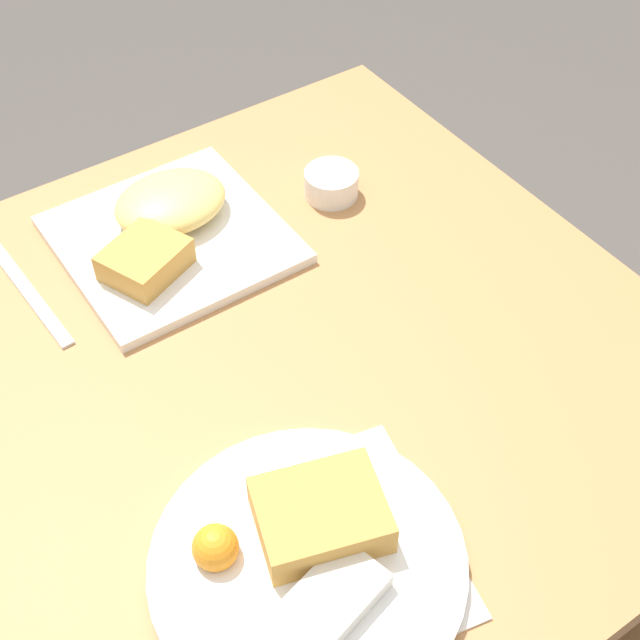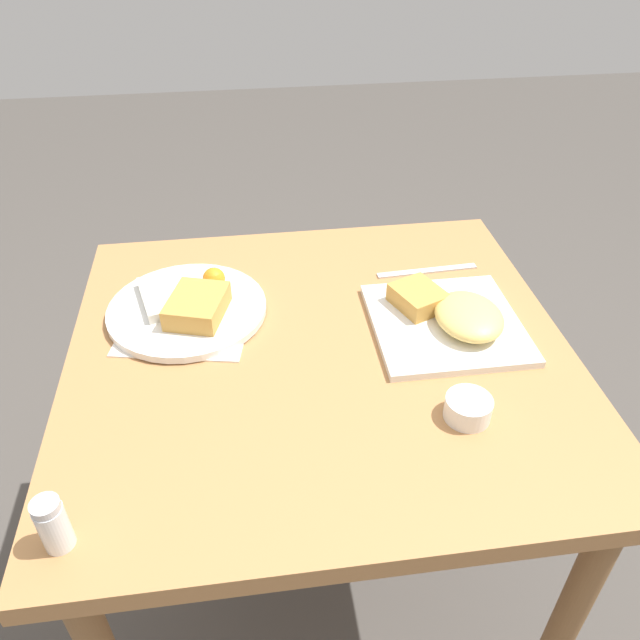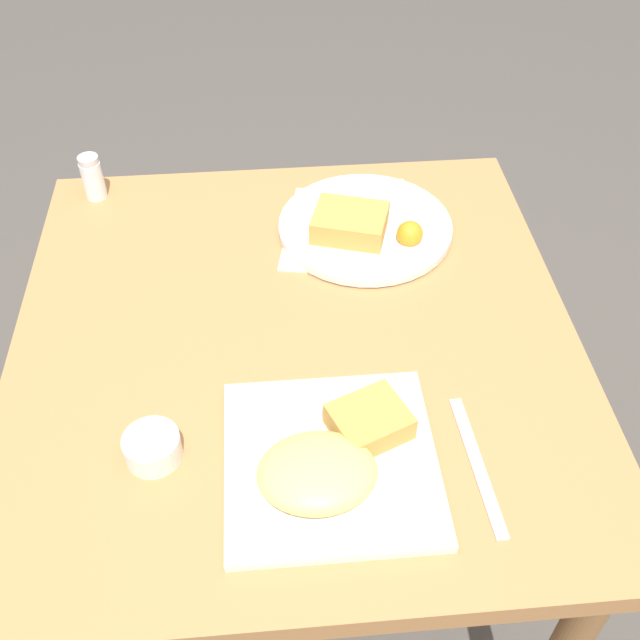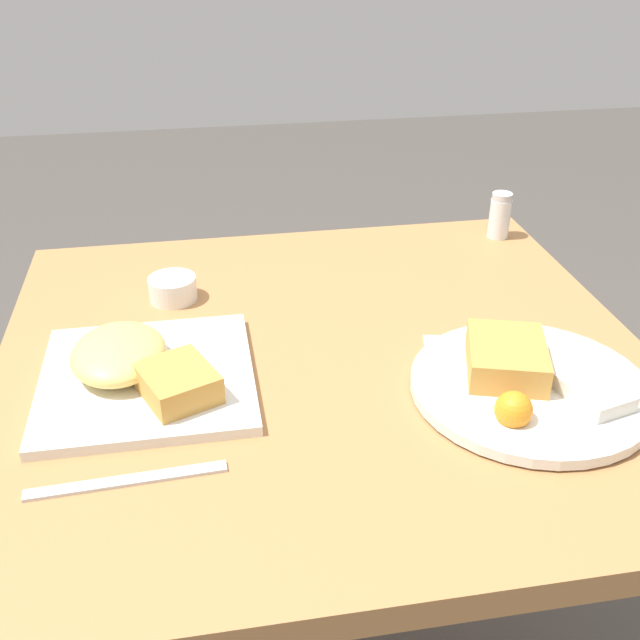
{
  "view_description": "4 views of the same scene",
  "coord_description": "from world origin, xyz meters",
  "px_view_note": "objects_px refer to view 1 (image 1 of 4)",
  "views": [
    {
      "loc": [
        0.35,
        0.56,
        1.54
      ],
      "look_at": [
        -0.04,
        -0.0,
        0.8
      ],
      "focal_mm": 50.0,
      "sensor_mm": 36.0,
      "label": 1
    },
    {
      "loc": [
        -0.83,
        0.11,
        1.48
      ],
      "look_at": [
        0.04,
        -0.0,
        0.81
      ],
      "focal_mm": 35.0,
      "sensor_mm": 36.0,
      "label": 2
    },
    {
      "loc": [
        -0.03,
        -0.77,
        1.57
      ],
      "look_at": [
        0.04,
        -0.02,
        0.82
      ],
      "focal_mm": 42.0,
      "sensor_mm": 36.0,
      "label": 3
    },
    {
      "loc": [
        0.84,
        -0.15,
        1.32
      ],
      "look_at": [
        -0.01,
        -0.01,
        0.82
      ],
      "focal_mm": 42.0,
      "sensor_mm": 36.0,
      "label": 4
    }
  ],
  "objects_px": {
    "butter_knife": "(29,293)",
    "sauce_ramekin": "(331,183)",
    "plate_square_near": "(168,228)",
    "plate_oval_far": "(308,555)"
  },
  "relations": [
    {
      "from": "sauce_ramekin",
      "to": "butter_knife",
      "type": "xyz_separation_m",
      "value": [
        0.41,
        -0.05,
        -0.02
      ]
    },
    {
      "from": "plate_square_near",
      "to": "butter_knife",
      "type": "distance_m",
      "value": 0.19
    },
    {
      "from": "plate_square_near",
      "to": "plate_oval_far",
      "type": "height_order",
      "value": "plate_square_near"
    },
    {
      "from": "plate_square_near",
      "to": "sauce_ramekin",
      "type": "distance_m",
      "value": 0.23
    },
    {
      "from": "plate_square_near",
      "to": "butter_knife",
      "type": "relative_size",
      "value": 1.26
    },
    {
      "from": "butter_knife",
      "to": "sauce_ramekin",
      "type": "bearing_deg",
      "value": 79.89
    },
    {
      "from": "sauce_ramekin",
      "to": "butter_knife",
      "type": "bearing_deg",
      "value": -7.07
    },
    {
      "from": "sauce_ramekin",
      "to": "plate_oval_far",
      "type": "bearing_deg",
      "value": 53.0
    },
    {
      "from": "plate_square_near",
      "to": "sauce_ramekin",
      "type": "height_order",
      "value": "plate_square_near"
    },
    {
      "from": "plate_square_near",
      "to": "sauce_ramekin",
      "type": "xyz_separation_m",
      "value": [
        -0.22,
        0.04,
        -0.0
      ]
    }
  ]
}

